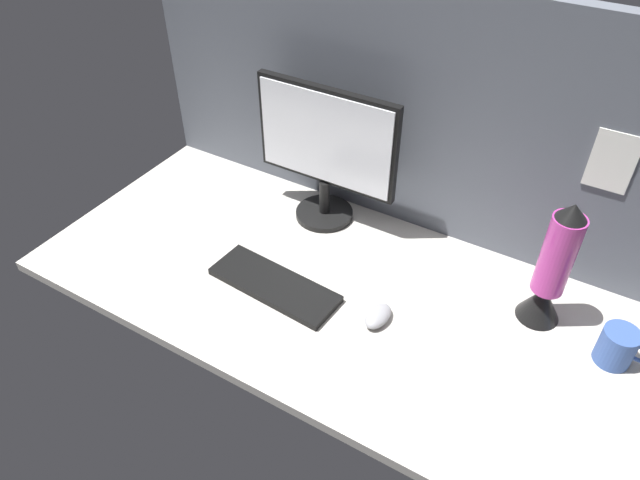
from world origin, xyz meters
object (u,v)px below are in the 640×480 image
lava_lamp (551,273)px  monitor (326,149)px  mouse (378,316)px  mug_ceramic_blue (617,347)px  keyboard (274,285)px

lava_lamp → monitor: bearing=172.6°
monitor → mouse: (34.26, -31.86, -22.41)cm
mouse → monitor: bearing=141.0°
monitor → mouse: bearing=-42.9°
monitor → mug_ceramic_blue: 91.83cm
mouse → lava_lamp: (35.04, 22.82, 13.50)cm
monitor → keyboard: monitor is taller
mouse → mug_ceramic_blue: 57.22cm
mug_ceramic_blue → mouse: bearing=-162.2°
monitor → keyboard: (4.46, -35.46, -23.11)cm
keyboard → mouse: (29.80, 3.60, 0.70)cm
monitor → mouse: 51.87cm
monitor → mug_ceramic_blue: (88.65, -14.40, -19.16)cm
mouse → keyboard: bearing=-169.2°
monitor → mouse: monitor is taller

